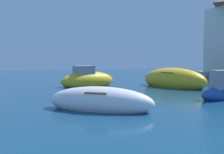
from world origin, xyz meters
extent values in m
ellipsoid|color=gold|center=(1.26, 11.91, 0.48)|extent=(3.94, 5.25, 1.74)
cube|color=brown|center=(1.26, 11.91, 1.04)|extent=(1.83, 1.57, 0.08)
ellipsoid|color=white|center=(-5.47, 5.84, 0.33)|extent=(4.34, 3.44, 1.20)
cube|color=brown|center=(-5.47, 5.84, 0.73)|extent=(1.30, 1.36, 0.08)
ellipsoid|color=gold|center=(-4.39, 14.18, 0.38)|extent=(4.41, 2.71, 1.38)
cube|color=gray|center=(-4.71, 14.08, 1.14)|extent=(1.56, 1.39, 0.69)
cube|color=gray|center=(0.94, 6.65, 0.97)|extent=(1.22, 0.78, 0.95)
camera|label=1|loc=(-7.70, -3.59, 2.05)|focal=39.89mm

